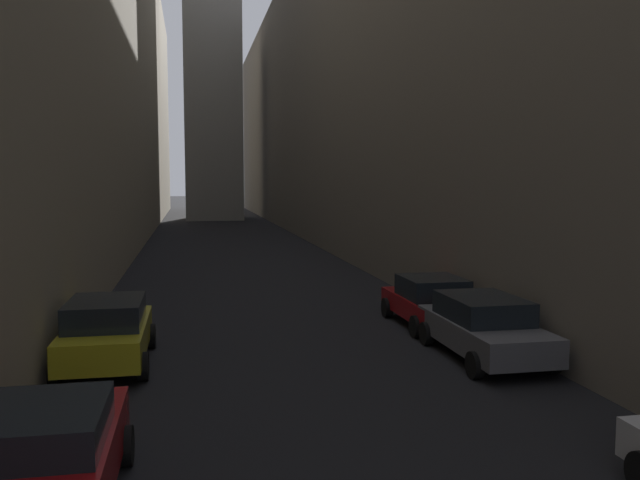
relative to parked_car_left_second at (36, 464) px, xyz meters
name	(u,v)px	position (x,y,z in m)	size (l,w,h in m)	color
ground_plane	(229,243)	(4.40, 36.20, -0.76)	(264.00, 264.00, 0.00)	black
building_block_left	(17,52)	(-8.99, 38.20, 11.79)	(15.78, 108.00, 25.09)	gray
building_block_right	(383,91)	(15.78, 38.20, 9.95)	(11.76, 108.00, 21.41)	#60594F
parked_car_left_second	(36,464)	(0.00, 0.00, 0.00)	(2.07, 4.40, 1.47)	maroon
parked_car_left_third	(107,331)	(0.00, 7.12, 0.05)	(2.00, 4.12, 1.55)	#A59919
parked_car_right_third	(484,326)	(8.80, 6.04, 0.02)	(2.02, 4.38, 1.49)	#4C4C51
parked_car_right_far	(431,301)	(8.80, 9.60, -0.01)	(2.02, 3.99, 1.46)	maroon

